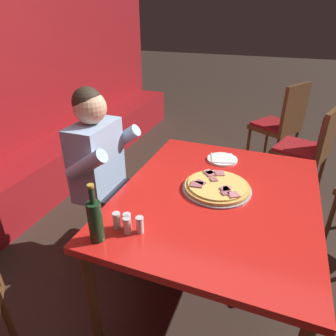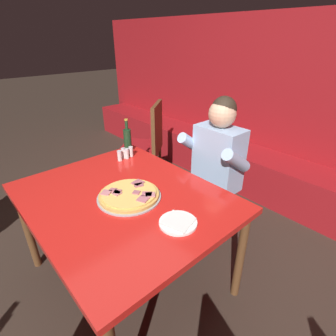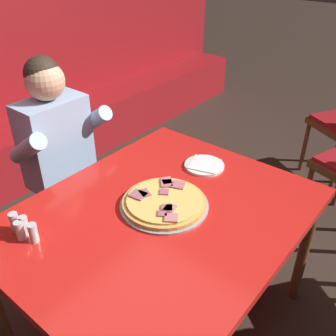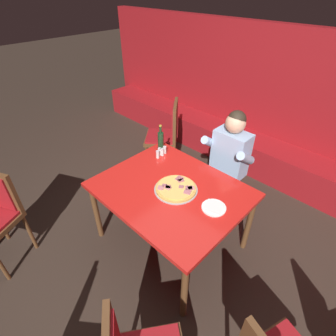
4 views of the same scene
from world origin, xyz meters
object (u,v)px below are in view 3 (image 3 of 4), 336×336
at_px(plate_white_paper, 204,165).
at_px(shaker_parmesan, 15,223).
at_px(main_dining_table, 161,224).
at_px(shaker_oregano, 33,234).
at_px(pizza, 164,202).
at_px(shaker_red_pepper_flakes, 20,231).
at_px(diner_seated_blue_shirt, 67,158).
at_px(shaker_black_pepper, 24,226).

relative_size(plate_white_paper, shaker_parmesan, 2.44).
bearing_deg(main_dining_table, shaker_parmesan, 140.27).
distance_m(plate_white_paper, shaker_oregano, 0.92).
xyz_separation_m(pizza, plate_white_paper, (0.39, 0.05, -0.01)).
distance_m(pizza, shaker_parmesan, 0.63).
xyz_separation_m(plate_white_paper, shaker_red_pepper_flakes, (-0.92, 0.26, 0.03)).
relative_size(shaker_red_pepper_flakes, diner_seated_blue_shirt, 0.07).
xyz_separation_m(main_dining_table, shaker_parmesan, (-0.47, 0.39, 0.11)).
bearing_deg(shaker_parmesan, plate_white_paper, -19.49).
height_order(shaker_parmesan, shaker_red_pepper_flakes, same).
height_order(main_dining_table, pizza, pizza).
bearing_deg(shaker_parmesan, diner_seated_blue_shirt, 35.10).
bearing_deg(shaker_black_pepper, plate_white_paper, -16.83).
xyz_separation_m(shaker_red_pepper_flakes, shaker_oregano, (0.03, -0.05, 0.00)).
bearing_deg(shaker_oregano, pizza, -26.59).
relative_size(pizza, plate_white_paper, 1.92).
distance_m(pizza, shaker_oregano, 0.57).
xyz_separation_m(pizza, shaker_oregano, (-0.51, 0.25, 0.02)).
relative_size(main_dining_table, shaker_black_pepper, 15.66).
xyz_separation_m(main_dining_table, plate_white_paper, (0.44, 0.07, 0.08)).
xyz_separation_m(shaker_parmesan, shaker_black_pepper, (0.01, -0.05, 0.00)).
height_order(main_dining_table, shaker_parmesan, shaker_parmesan).
height_order(pizza, shaker_red_pepper_flakes, shaker_red_pepper_flakes).
height_order(shaker_parmesan, shaker_black_pepper, same).
xyz_separation_m(pizza, diner_seated_blue_shirt, (0.04, 0.76, -0.07)).
xyz_separation_m(main_dining_table, shaker_red_pepper_flakes, (-0.48, 0.32, 0.11)).
xyz_separation_m(shaker_red_pepper_flakes, shaker_black_pepper, (0.03, 0.01, 0.00)).
bearing_deg(shaker_red_pepper_flakes, pizza, -29.96).
bearing_deg(plate_white_paper, shaker_parmesan, 160.51).
bearing_deg(plate_white_paper, shaker_red_pepper_flakes, 164.46).
bearing_deg(pizza, shaker_oregano, 153.41).
bearing_deg(shaker_black_pepper, shaker_oregano, -91.69).
distance_m(main_dining_table, pizza, 0.10).
relative_size(pizza, shaker_oregano, 4.68).
xyz_separation_m(plate_white_paper, shaker_oregano, (-0.90, 0.20, 0.03)).
height_order(plate_white_paper, shaker_black_pepper, shaker_black_pepper).
bearing_deg(shaker_oregano, shaker_black_pepper, 88.31).
distance_m(shaker_parmesan, shaker_black_pepper, 0.05).
distance_m(main_dining_table, shaker_oregano, 0.54).
relative_size(shaker_oregano, diner_seated_blue_shirt, 0.07).
bearing_deg(shaker_red_pepper_flakes, shaker_oregano, -64.29).
bearing_deg(shaker_oregano, shaker_red_pepper_flakes, 115.71).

